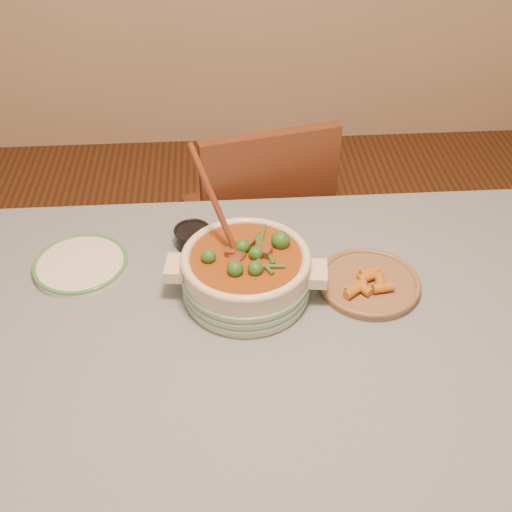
{
  "coord_description": "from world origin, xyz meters",
  "views": [
    {
      "loc": [
        -0.05,
        -1.0,
        1.81
      ],
      "look_at": [
        0.03,
        0.15,
        0.86
      ],
      "focal_mm": 45.0,
      "sensor_mm": 36.0,
      "label": 1
    }
  ],
  "objects_px": {
    "fried_plate": "(369,282)",
    "chair_far": "(260,223)",
    "stew_casserole": "(246,270)",
    "white_plate": "(81,264)",
    "dining_table": "(247,362)",
    "condiment_bowl": "(193,236)"
  },
  "relations": [
    {
      "from": "white_plate",
      "to": "fried_plate",
      "type": "bearing_deg",
      "value": -9.68
    },
    {
      "from": "stew_casserole",
      "to": "condiment_bowl",
      "type": "distance_m",
      "value": 0.25
    },
    {
      "from": "stew_casserole",
      "to": "condiment_bowl",
      "type": "relative_size",
      "value": 3.7
    },
    {
      "from": "chair_far",
      "to": "dining_table",
      "type": "bearing_deg",
      "value": 71.14
    },
    {
      "from": "fried_plate",
      "to": "chair_far",
      "type": "relative_size",
      "value": 0.32
    },
    {
      "from": "dining_table",
      "to": "condiment_bowl",
      "type": "height_order",
      "value": "condiment_bowl"
    },
    {
      "from": "condiment_bowl",
      "to": "dining_table",
      "type": "bearing_deg",
      "value": -70.25
    },
    {
      "from": "dining_table",
      "to": "fried_plate",
      "type": "distance_m",
      "value": 0.36
    },
    {
      "from": "stew_casserole",
      "to": "fried_plate",
      "type": "xyz_separation_m",
      "value": [
        0.3,
        0.01,
        -0.06
      ]
    },
    {
      "from": "condiment_bowl",
      "to": "chair_far",
      "type": "relative_size",
      "value": 0.11
    },
    {
      "from": "white_plate",
      "to": "fried_plate",
      "type": "distance_m",
      "value": 0.72
    },
    {
      "from": "dining_table",
      "to": "fried_plate",
      "type": "bearing_deg",
      "value": 24.9
    },
    {
      "from": "fried_plate",
      "to": "condiment_bowl",
      "type": "bearing_deg",
      "value": 155.34
    },
    {
      "from": "dining_table",
      "to": "condiment_bowl",
      "type": "distance_m",
      "value": 0.38
    },
    {
      "from": "condiment_bowl",
      "to": "stew_casserole",
      "type": "bearing_deg",
      "value": -57.61
    },
    {
      "from": "fried_plate",
      "to": "white_plate",
      "type": "bearing_deg",
      "value": 170.32
    },
    {
      "from": "stew_casserole",
      "to": "condiment_bowl",
      "type": "xyz_separation_m",
      "value": [
        -0.13,
        0.2,
        -0.05
      ]
    },
    {
      "from": "white_plate",
      "to": "condiment_bowl",
      "type": "height_order",
      "value": "condiment_bowl"
    },
    {
      "from": "dining_table",
      "to": "stew_casserole",
      "type": "relative_size",
      "value": 4.35
    },
    {
      "from": "chair_far",
      "to": "stew_casserole",
      "type": "bearing_deg",
      "value": 70.36
    },
    {
      "from": "stew_casserole",
      "to": "chair_far",
      "type": "distance_m",
      "value": 0.69
    },
    {
      "from": "stew_casserole",
      "to": "white_plate",
      "type": "height_order",
      "value": "stew_casserole"
    }
  ]
}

